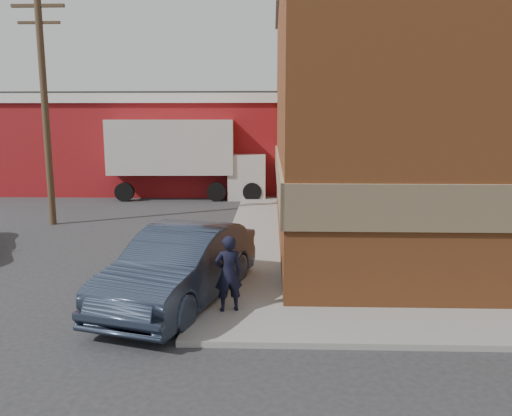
% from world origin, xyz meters
% --- Properties ---
extents(ground, '(90.00, 90.00, 0.00)m').
position_xyz_m(ground, '(0.00, 0.00, 0.00)').
color(ground, '#28282B').
rests_on(ground, ground).
extents(brick_building, '(14.25, 18.25, 9.36)m').
position_xyz_m(brick_building, '(8.50, 9.00, 4.68)').
color(brick_building, brown).
rests_on(brick_building, ground).
extents(sidewalk_west, '(1.80, 18.00, 0.12)m').
position_xyz_m(sidewalk_west, '(0.60, 9.00, 0.06)').
color(sidewalk_west, gray).
rests_on(sidewalk_west, ground).
extents(warehouse, '(16.30, 8.30, 5.60)m').
position_xyz_m(warehouse, '(-6.00, 20.00, 2.81)').
color(warehouse, maroon).
rests_on(warehouse, ground).
extents(utility_pole, '(2.00, 0.26, 9.00)m').
position_xyz_m(utility_pole, '(-7.50, 9.00, 4.75)').
color(utility_pole, '#4F3B27').
rests_on(utility_pole, ground).
extents(man, '(0.68, 0.54, 1.62)m').
position_xyz_m(man, '(0.34, -0.25, 0.93)').
color(man, black).
rests_on(man, sidewalk_south).
extents(sedan, '(3.21, 5.53, 1.72)m').
position_xyz_m(sedan, '(-0.80, 0.50, 0.86)').
color(sedan, '#293345').
rests_on(sedan, ground).
extents(box_truck, '(8.47, 2.86, 4.14)m').
position_xyz_m(box_truck, '(-3.19, 16.03, 2.39)').
color(box_truck, beige).
rests_on(box_truck, ground).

